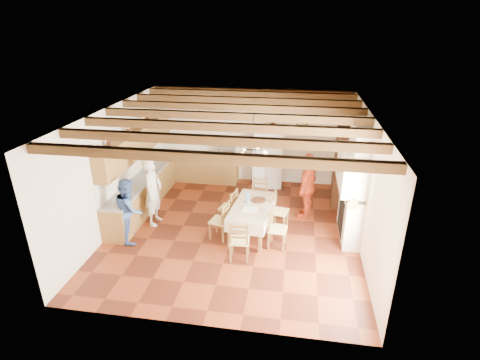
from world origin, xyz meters
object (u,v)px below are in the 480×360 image
dining_table (252,208)px  chair_left_near (219,220)px  chair_right_near (278,228)px  chair_end_near (239,240)px  refrigerator (267,158)px  person_woman_red (307,186)px  person_woman_blue (129,210)px  microwave (227,151)px  chair_left_far (228,207)px  chair_right_far (280,211)px  hutch (343,166)px  person_man (153,191)px  chair_end_far (259,196)px

dining_table → chair_left_near: size_ratio=1.91×
chair_right_near → chair_end_near: size_ratio=1.00×
refrigerator → person_woman_red: bearing=-62.9°
chair_left_near → refrigerator: bearing=179.9°
refrigerator → person_woman_blue: bearing=-132.9°
person_woman_red → microwave: (-2.52, 1.95, 0.15)m
chair_left_far → person_woman_blue: bearing=-49.3°
chair_left_far → person_woman_blue: person_woman_blue is taller
person_woman_blue → person_woman_red: size_ratio=0.88×
chair_right_far → microwave: bearing=46.8°
hutch → person_man: bearing=-154.7°
chair_right_far → chair_end_near: bearing=163.9°
hutch → dining_table: (-2.29, -2.11, -0.43)m
chair_end_near → person_woman_blue: size_ratio=0.61×
chair_right_near → chair_end_near: (-0.79, -0.61, 0.00)m
chair_right_near → person_woman_red: person_woman_red is taller
person_woman_blue → chair_right_near: bearing=-110.6°
microwave → chair_end_far: bearing=-62.3°
chair_right_far → chair_right_near: bearing=-167.5°
dining_table → chair_right_near: size_ratio=1.91×
chair_right_near → person_woman_red: bearing=-16.5°
hutch → microwave: size_ratio=4.23×
chair_right_near → chair_end_near: 1.00m
hutch → refrigerator: bearing=160.4°
chair_end_near → person_man: 2.74m
dining_table → person_man: (-2.55, 0.12, 0.21)m
hutch → chair_left_far: size_ratio=2.33×
hutch → chair_end_near: (-2.43, -3.22, -0.64)m
hutch → dining_table: bearing=-134.4°
chair_right_near → person_man: 3.29m
refrigerator → microwave: size_ratio=3.41×
dining_table → chair_right_near: chair_right_near is taller
chair_right_far → person_woman_red: bearing=-31.5°
chair_left_far → person_woman_blue: size_ratio=0.61×
person_woman_blue → person_woman_red: (4.13, 1.79, 0.11)m
refrigerator → chair_right_near: (0.57, -3.52, -0.42)m
refrigerator → dining_table: refrigerator is taller
chair_end_far → chair_left_near: bearing=-112.4°
hutch → chair_left_near: size_ratio=2.33×
dining_table → chair_end_near: bearing=-97.1°
chair_end_far → person_man: bearing=-152.6°
chair_left_far → person_woman_red: 2.14m
hutch → person_man: 5.24m
chair_right_near → person_man: (-3.20, 0.62, 0.42)m
chair_left_far → chair_right_far: (1.32, -0.01, 0.00)m
hutch → dining_table: size_ratio=1.22×
chair_left_near → chair_right_far: bearing=130.3°
chair_right_near → person_man: bearing=85.3°
chair_left_far → person_woman_red: bearing=123.3°
chair_left_near → chair_end_near: bearing=52.0°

